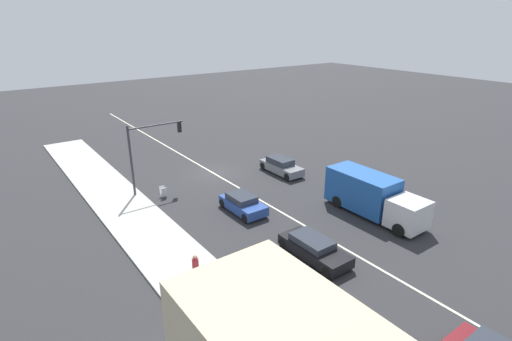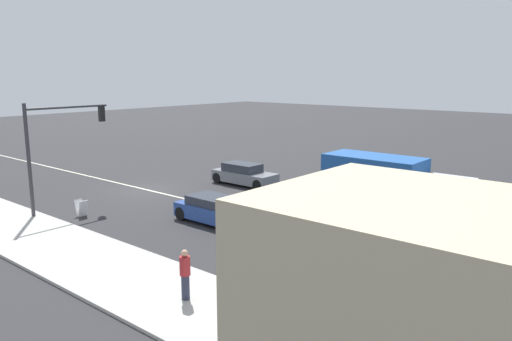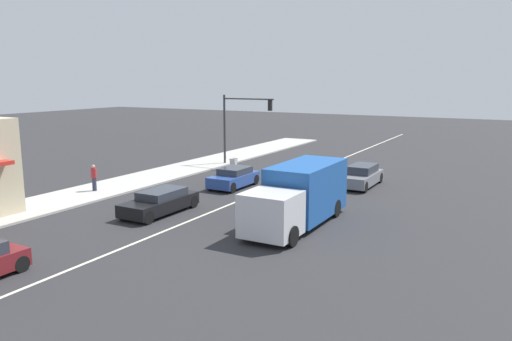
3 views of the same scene
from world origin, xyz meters
name	(u,v)px [view 1 (image 1 of 3)]	position (x,y,z in m)	size (l,w,h in m)	color
ground_plane	(373,265)	(0.00, 18.00, 0.00)	(160.00, 160.00, 0.00)	#2B2B2D
sidewalk_right	(250,339)	(9.00, 18.50, 0.06)	(4.00, 73.00, 0.12)	#B2AFA8
lane_marking_center	(213,173)	(0.00, 0.00, 0.00)	(0.16, 60.00, 0.01)	beige
traffic_signal_main	(148,146)	(6.12, 0.70, 3.90)	(4.59, 0.34, 5.60)	#333338
pedestrian	(196,268)	(8.96, 13.55, 0.98)	(0.34, 0.34, 1.64)	#282D42
warning_aframe_sign	(163,192)	(5.79, 2.20, 0.43)	(0.45, 0.53, 0.84)	silver
delivery_truck	(372,195)	(-5.00, 13.73, 1.47)	(2.44, 7.50, 2.87)	silver
suv_black	(314,248)	(2.20, 15.41, 0.61)	(1.83, 4.57, 1.24)	black
coupe_blue	(243,204)	(2.20, 8.03, 0.63)	(1.82, 3.83, 1.29)	#284793
suv_grey	(281,166)	(-5.00, 3.67, 0.68)	(1.74, 4.39, 1.40)	slate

